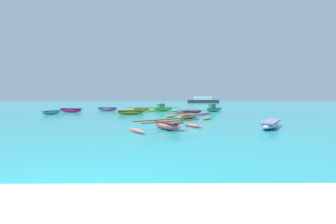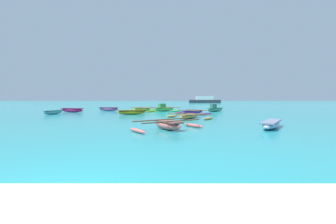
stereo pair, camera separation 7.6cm
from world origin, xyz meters
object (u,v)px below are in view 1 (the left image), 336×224
Objects in this scene: moored_boat_4 at (52,112)px; moored_boat_10 at (130,112)px; moored_boat_6 at (192,112)px; moored_boat_5 at (214,109)px; moored_boat_9 at (71,110)px; distant_ferry at (203,100)px; moored_boat_1 at (271,124)px; moored_boat_2 at (167,125)px; moored_boat_3 at (107,109)px; moored_boat_0 at (188,116)px; moored_boat_8 at (141,109)px; moored_boat_7 at (163,109)px.

moored_boat_10 is (8.39, -0.19, 0.02)m from moored_boat_4.
moored_boat_5 is at bearing 11.04° from moored_boat_6.
distant_ferry is at bearing 79.22° from moored_boat_9.
moored_boat_1 is 21.27m from moored_boat_4.
moored_boat_2 is 1.48× the size of moored_boat_3.
moored_boat_1 is 1.12× the size of moored_boat_3.
moored_boat_6 is 1.30× the size of moored_boat_9.
moored_boat_10 is at bearing 76.71° from moored_boat_1.
moored_boat_3 is at bearing 105.89° from moored_boat_10.
moored_boat_0 is 1.43× the size of moored_boat_3.
moored_boat_2 reaches higher than moored_boat_8.
moored_boat_1 is 0.76× the size of moored_boat_2.
distant_ferry is (24.10, 48.00, 0.66)m from moored_boat_9.
moored_boat_6 is (-3.37, 11.20, -0.03)m from moored_boat_1.
moored_boat_2 is 12.15m from moored_boat_6.
moored_boat_7 is at bearing 43.59° from moored_boat_10.
moored_boat_5 is at bearing -51.87° from moored_boat_4.
moored_boat_9 reaches higher than moored_boat_1.
moored_boat_8 is at bearing 4.14° from moored_boat_3.
moored_boat_0 is 7.24m from moored_boat_10.
moored_boat_8 is at bearing 64.61° from moored_boat_0.
distant_ferry is (20.30, 45.41, 0.66)m from moored_boat_3.
moored_boat_0 is 1.35× the size of moored_boat_10.
moored_boat_6 reaches higher than moored_boat_4.
moored_boat_6 is at bearing 27.76° from moored_boat_0.
moored_boat_4 is (-14.08, 4.68, 0.05)m from moored_boat_0.
moored_boat_9 is (-11.74, 15.03, 0.02)m from moored_boat_2.
moored_boat_3 is 0.89× the size of moored_boat_5.
distant_ferry is at bearing 27.78° from moored_boat_1.
moored_boat_0 is at bearing 130.37° from moored_boat_2.
moored_boat_0 is 0.97× the size of moored_boat_2.
moored_boat_4 is at bearing 173.34° from moored_boat_8.
moored_boat_4 is 14.97m from moored_boat_6.
moored_boat_1 is at bearing -107.52° from moored_boat_0.
moored_boat_0 is at bearing -15.53° from moored_boat_9.
moored_boat_1 is 1.40× the size of moored_boat_4.
moored_boat_4 is at bearing 93.05° from moored_boat_1.
moored_boat_8 reaches higher than moored_boat_6.
moored_boat_4 reaches higher than moored_boat_0.
moored_boat_7 reaches higher than moored_boat_9.
moored_boat_1 is 0.78× the size of moored_boat_6.
moored_boat_8 reaches higher than moored_boat_4.
distant_ferry reaches higher than moored_boat_10.
moored_boat_6 is 0.39× the size of distant_ferry.
moored_boat_3 reaches higher than moored_boat_10.
moored_boat_9 reaches higher than moored_boat_8.
moored_boat_4 is at bearing 140.24° from moored_boat_6.
moored_boat_8 is at bearing 135.62° from moored_boat_7.
moored_boat_1 is 1.00× the size of moored_boat_5.
moored_boat_3 reaches higher than moored_boat_9.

